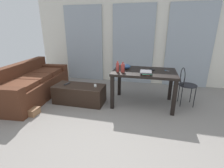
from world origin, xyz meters
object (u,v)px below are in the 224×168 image
object	(u,v)px
bowl	(126,66)
tv_remote_secondary	(95,86)
bottle_near	(118,67)
craft_table	(144,75)
tv_remote_on_table	(152,70)
couch	(32,85)
wire_chair	(185,82)
tv_remote_primary	(67,84)
shoebox	(30,111)
bottle_far	(123,68)
book_stack	(146,72)
coffee_table	(80,94)
scissors	(166,71)

from	to	relation	value
bowl	tv_remote_secondary	distance (m)	0.78
bottle_near	tv_remote_secondary	size ratio (longest dim) A/B	1.45
craft_table	tv_remote_on_table	distance (m)	0.22
couch	tv_remote_on_table	bearing A→B (deg)	7.68
couch	wire_chair	distance (m)	3.46
tv_remote_primary	shoebox	distance (m)	0.92
craft_table	bottle_far	world-z (taller)	bottle_far
book_stack	shoebox	world-z (taller)	book_stack
bottle_far	book_stack	size ratio (longest dim) A/B	0.65
bowl	tv_remote_primary	size ratio (longest dim) A/B	1.08
wire_chair	coffee_table	bearing A→B (deg)	-168.68
couch	scissors	xyz separation A→B (m)	(3.02, 0.38, 0.43)
wire_chair	shoebox	world-z (taller)	wire_chair
tv_remote_primary	tv_remote_on_table	bearing A→B (deg)	19.18
shoebox	tv_remote_primary	bearing A→B (deg)	61.22
coffee_table	bottle_near	world-z (taller)	bottle_near
tv_remote_on_table	tv_remote_secondary	distance (m)	1.25
couch	bottle_far	size ratio (longest dim) A/B	10.54
bottle_far	bowl	distance (m)	0.31
bowl	couch	bearing A→B (deg)	-170.56
shoebox	couch	bearing A→B (deg)	124.74
bottle_far	wire_chair	bearing A→B (deg)	16.60
book_stack	scissors	size ratio (longest dim) A/B	3.35
bottle_near	shoebox	size ratio (longest dim) A/B	0.71
bottle_near	book_stack	bearing A→B (deg)	-2.23
couch	tv_remote_on_table	world-z (taller)	couch
wire_chair	tv_remote_primary	world-z (taller)	wire_chair
tv_remote_on_table	scissors	xyz separation A→B (m)	(0.29, 0.02, -0.01)
book_stack	scissors	bearing A→B (deg)	40.46
scissors	shoebox	world-z (taller)	scissors
wire_chair	scissors	size ratio (longest dim) A/B	8.66
scissors	bottle_far	bearing A→B (deg)	-159.22
craft_table	tv_remote_on_table	size ratio (longest dim) A/B	8.90
craft_table	book_stack	xyz separation A→B (m)	(0.04, -0.22, 0.13)
tv_remote_secondary	couch	bearing A→B (deg)	160.99
craft_table	bowl	world-z (taller)	bowl
bottle_near	tv_remote_primary	xyz separation A→B (m)	(-1.13, -0.05, -0.43)
craft_table	shoebox	world-z (taller)	craft_table
bottle_far	coffee_table	bearing A→B (deg)	-176.08
couch	tv_remote_on_table	xyz separation A→B (m)	(2.73, 0.37, 0.44)
bottle_far	tv_remote_secondary	size ratio (longest dim) A/B	1.37
wire_chair	tv_remote_primary	size ratio (longest dim) A/B	4.42
bottle_far	shoebox	distance (m)	1.98
tv_remote_primary	shoebox	bearing A→B (deg)	-110.58
couch	book_stack	bearing A→B (deg)	0.92
wire_chair	bottle_near	bearing A→B (deg)	-164.91
tv_remote_primary	tv_remote_secondary	xyz separation A→B (m)	(0.65, 0.02, 0.00)
bottle_far	tv_remote_on_table	size ratio (longest dim) A/B	1.42
craft_table	bottle_near	world-z (taller)	bottle_near
bottle_far	scissors	size ratio (longest dim) A/B	2.18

